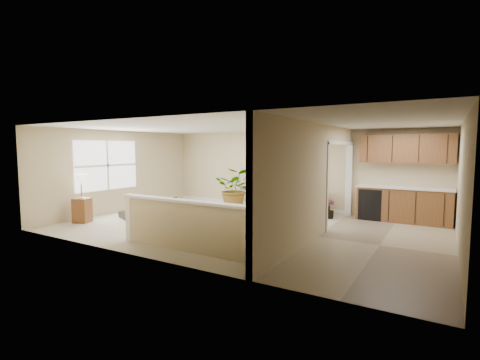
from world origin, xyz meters
The scene contains 20 objects.
floor centered at (0.00, 0.00, 0.00)m, with size 9.00×9.00×0.00m, color tan.
back_wall centered at (0.00, 3.00, 1.25)m, with size 9.00×0.04×2.50m, color tan.
front_wall centered at (0.00, -3.00, 1.25)m, with size 9.00×0.04×2.50m, color tan.
left_wall centered at (-4.50, 0.00, 1.25)m, with size 0.04×6.00×2.50m, color tan.
right_wall centered at (4.50, 0.00, 1.25)m, with size 0.04×6.00×2.50m, color tan.
ceiling centered at (0.00, 0.00, 2.50)m, with size 9.00×6.00×0.04m, color silver.
kitchen_vinyl centered at (3.15, 0.00, 0.00)m, with size 2.70×6.00×0.01m, color tan.
interior_partition centered at (1.80, 0.25, 1.22)m, with size 0.18×5.99×2.50m.
pony_half_wall centered at (0.08, -2.30, 0.52)m, with size 3.42×0.22×1.00m.
left_window centered at (-4.49, -0.50, 1.45)m, with size 0.05×2.15×1.45m, color white.
wall_art_left centered at (-0.95, 2.97, 1.75)m, with size 0.48×0.04×0.58m.
wall_mirror centered at (0.30, 2.97, 1.80)m, with size 0.55×0.04×0.55m.
kitchen_cabinets centered at (3.19, 2.73, 0.87)m, with size 2.36×0.65×2.33m.
piano centered at (-2.91, -0.30, 0.57)m, with size 2.07×2.03×1.38m.
piano_bench centered at (-1.26, -0.60, 0.26)m, with size 0.39×0.77×0.51m, color black.
loveseat centered at (0.51, 2.24, 0.35)m, with size 1.81×1.26×0.93m.
accent_table centered at (-1.36, 2.54, 0.42)m, with size 0.45×0.45×0.65m.
palm_plant centered at (-1.60, 2.14, 0.65)m, with size 1.46×1.36×1.33m.
small_plant centered at (1.45, 2.20, 0.22)m, with size 0.32×0.32×0.52m.
lamp_stand centered at (-4.01, -1.70, 0.54)m, with size 0.49×0.49×1.28m.
Camera 1 is at (4.25, -7.36, 1.97)m, focal length 26.00 mm.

